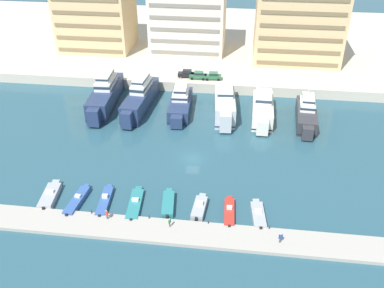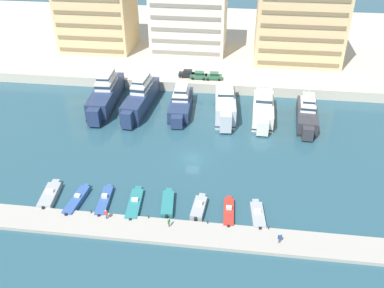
% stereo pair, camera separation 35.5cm
% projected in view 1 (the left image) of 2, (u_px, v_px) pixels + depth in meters
% --- Properties ---
extents(ground_plane, '(400.00, 400.00, 0.00)m').
position_uv_depth(ground_plane, '(193.00, 159.00, 78.24)').
color(ground_plane, '#285160').
extents(quay_promenade, '(180.00, 70.00, 2.37)m').
position_uv_depth(quay_promenade, '(218.00, 41.00, 130.81)').
color(quay_promenade, beige).
rests_on(quay_promenade, ground).
extents(pier_dock, '(120.00, 4.92, 0.57)m').
position_uv_depth(pier_dock, '(176.00, 233.00, 61.53)').
color(pier_dock, '#A8A399').
rests_on(pier_dock, ground).
extents(yacht_navy_far_left, '(5.41, 20.99, 9.01)m').
position_uv_depth(yacht_navy_far_left, '(105.00, 94.00, 95.17)').
color(yacht_navy_far_left, navy).
rests_on(yacht_navy_far_left, ground).
extents(yacht_navy_left, '(5.17, 19.96, 8.80)m').
position_uv_depth(yacht_navy_left, '(140.00, 98.00, 93.85)').
color(yacht_navy_left, navy).
rests_on(yacht_navy_left, ground).
extents(yacht_navy_mid_left, '(5.03, 16.31, 7.23)m').
position_uv_depth(yacht_navy_mid_left, '(180.00, 103.00, 93.15)').
color(yacht_navy_mid_left, navy).
rests_on(yacht_navy_mid_left, ground).
extents(yacht_silver_center_left, '(5.42, 17.58, 7.55)m').
position_uv_depth(yacht_silver_center_left, '(225.00, 104.00, 91.70)').
color(yacht_silver_center_left, silver).
rests_on(yacht_silver_center_left, ground).
extents(yacht_ivory_center, '(4.49, 15.95, 7.03)m').
position_uv_depth(yacht_ivory_center, '(263.00, 109.00, 90.45)').
color(yacht_ivory_center, silver).
rests_on(yacht_ivory_center, ground).
extents(yacht_charcoal_center_right, '(4.76, 15.92, 7.32)m').
position_uv_depth(yacht_charcoal_center_right, '(306.00, 114.00, 88.88)').
color(yacht_charcoal_center_right, '#333338').
rests_on(yacht_charcoal_center_right, ground).
extents(motorboat_grey_far_left, '(2.83, 7.31, 1.40)m').
position_uv_depth(motorboat_grey_far_left, '(50.00, 195.00, 68.36)').
color(motorboat_grey_far_left, '#9EA3A8').
rests_on(motorboat_grey_far_left, ground).
extents(motorboat_blue_left, '(2.17, 7.85, 1.31)m').
position_uv_depth(motorboat_blue_left, '(77.00, 201.00, 67.33)').
color(motorboat_blue_left, '#33569E').
rests_on(motorboat_blue_left, ground).
extents(motorboat_blue_mid_left, '(2.12, 7.92, 1.36)m').
position_uv_depth(motorboat_blue_mid_left, '(105.00, 201.00, 67.35)').
color(motorboat_blue_mid_left, '#33569E').
rests_on(motorboat_blue_mid_left, ground).
extents(motorboat_teal_center_left, '(2.48, 8.30, 1.13)m').
position_uv_depth(motorboat_teal_center_left, '(135.00, 204.00, 66.81)').
color(motorboat_teal_center_left, teal).
rests_on(motorboat_teal_center_left, ground).
extents(motorboat_teal_center, '(2.43, 6.78, 1.01)m').
position_uv_depth(motorboat_teal_center, '(168.00, 204.00, 66.66)').
color(motorboat_teal_center, teal).
rests_on(motorboat_teal_center, ground).
extents(motorboat_grey_center_right, '(2.18, 6.05, 1.60)m').
position_uv_depth(motorboat_grey_center_right, '(200.00, 207.00, 65.81)').
color(motorboat_grey_center_right, '#9EA3A8').
rests_on(motorboat_grey_center_right, ground).
extents(motorboat_red_mid_right, '(1.77, 7.16, 1.26)m').
position_uv_depth(motorboat_red_mid_right, '(229.00, 212.00, 65.15)').
color(motorboat_red_mid_right, red).
rests_on(motorboat_red_mid_right, ground).
extents(motorboat_grey_right, '(2.47, 6.71, 1.25)m').
position_uv_depth(motorboat_grey_right, '(258.00, 215.00, 64.53)').
color(motorboat_grey_right, '#9EA3A8').
rests_on(motorboat_grey_right, ground).
extents(car_black_far_left, '(4.16, 2.04, 1.80)m').
position_uv_depth(car_black_far_left, '(187.00, 73.00, 103.78)').
color(car_black_far_left, black).
rests_on(car_black_far_left, quay_promenade).
extents(car_green_left, '(4.10, 1.92, 1.80)m').
position_uv_depth(car_green_left, '(198.00, 75.00, 102.93)').
color(car_green_left, '#2D6642').
rests_on(car_green_left, quay_promenade).
extents(car_green_mid_left, '(4.20, 2.14, 1.80)m').
position_uv_depth(car_green_mid_left, '(213.00, 76.00, 102.56)').
color(car_green_mid_left, '#2D6642').
rests_on(car_green_mid_left, quay_promenade).
extents(apartment_block_far_left, '(19.77, 15.87, 25.80)m').
position_uv_depth(apartment_block_far_left, '(95.00, 4.00, 116.67)').
color(apartment_block_far_left, '#E0BC84').
rests_on(apartment_block_far_left, quay_promenade).
extents(apartment_block_left, '(20.29, 15.12, 20.90)m').
position_uv_depth(apartment_block_left, '(188.00, 15.00, 116.43)').
color(apartment_block_left, silver).
rests_on(apartment_block_left, quay_promenade).
extents(apartment_block_mid_left, '(22.36, 18.06, 21.30)m').
position_uv_depth(apartment_block_mid_left, '(298.00, 22.00, 110.77)').
color(apartment_block_mid_left, '#E0BC84').
rests_on(apartment_block_mid_left, quay_promenade).
extents(pedestrian_near_edge, '(0.61, 0.37, 1.66)m').
position_uv_depth(pedestrian_near_edge, '(281.00, 237.00, 58.98)').
color(pedestrian_near_edge, '#4C515B').
rests_on(pedestrian_near_edge, pier_dock).
extents(pedestrian_mid_deck, '(0.58, 0.41, 1.66)m').
position_uv_depth(pedestrian_mid_deck, '(107.00, 214.00, 63.06)').
color(pedestrian_mid_deck, '#4C515B').
rests_on(pedestrian_mid_deck, pier_dock).
extents(pedestrian_far_side, '(0.32, 0.60, 1.60)m').
position_uv_depth(pedestrian_far_side, '(170.00, 222.00, 61.64)').
color(pedestrian_far_side, '#7A6B56').
rests_on(pedestrian_far_side, pier_dock).
extents(bollard_west, '(0.20, 0.20, 0.61)m').
position_uv_depth(bollard_west, '(91.00, 212.00, 64.47)').
color(bollard_west, '#2D2D33').
rests_on(bollard_west, pier_dock).
extents(bollard_west_mid, '(0.20, 0.20, 0.61)m').
position_uv_depth(bollard_west_mid, '(149.00, 217.00, 63.53)').
color(bollard_west_mid, '#2D2D33').
rests_on(bollard_west_mid, pier_dock).
extents(bollard_east_mid, '(0.20, 0.20, 0.61)m').
position_uv_depth(bollard_east_mid, '(208.00, 222.00, 62.59)').
color(bollard_east_mid, '#2D2D33').
rests_on(bollard_east_mid, pier_dock).
extents(bollard_east, '(0.20, 0.20, 0.61)m').
position_uv_depth(bollard_east, '(269.00, 227.00, 61.65)').
color(bollard_east, '#2D2D33').
rests_on(bollard_east, pier_dock).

